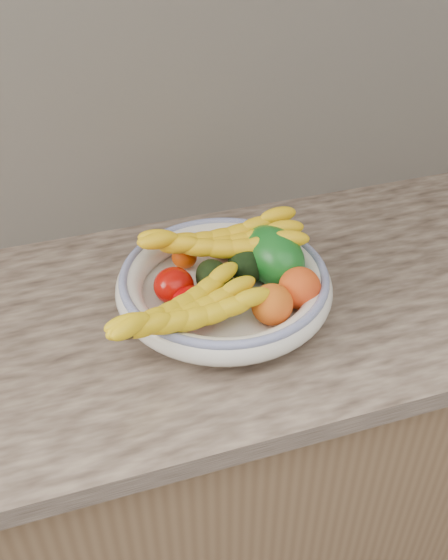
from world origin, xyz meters
TOP-DOWN VIEW (x-y plane):
  - kitchen_counter at (0.00, 1.69)m, footprint 2.44×0.66m
  - fruit_bowl at (0.00, 1.66)m, footprint 0.39×0.39m
  - clementine_back_left at (-0.05, 1.76)m, footprint 0.05×0.05m
  - clementine_back_right at (0.03, 1.77)m, footprint 0.07×0.07m
  - tomato_left at (-0.09, 1.67)m, footprint 0.08×0.08m
  - tomato_near_left at (-0.07, 1.61)m, footprint 0.09×0.09m
  - avocado_center at (-0.02, 1.66)m, footprint 0.07×0.10m
  - avocado_right at (0.06, 1.70)m, footprint 0.11×0.13m
  - green_mango at (0.10, 1.68)m, footprint 0.15×0.17m
  - peach_front at (0.05, 1.56)m, footprint 0.09×0.09m
  - peach_right at (0.12, 1.59)m, footprint 0.10×0.10m
  - banana_bunch_back at (0.02, 1.73)m, footprint 0.34×0.16m
  - banana_bunch_front at (-0.10, 1.56)m, footprint 0.32×0.20m

SIDE VIEW (x-z plane):
  - kitchen_counter at x=0.00m, z-range -0.24..1.16m
  - fruit_bowl at x=0.00m, z-range 0.91..0.99m
  - clementine_back_left at x=-0.05m, z-range 0.93..0.98m
  - clementine_back_right at x=0.03m, z-range 0.93..0.98m
  - tomato_left at x=-0.09m, z-range 0.93..0.99m
  - tomato_near_left at x=-0.07m, z-range 0.93..1.00m
  - avocado_center at x=-0.02m, z-range 0.93..1.00m
  - avocado_right at x=0.06m, z-range 0.93..1.00m
  - peach_front at x=0.05m, z-range 0.93..1.00m
  - peach_right at x=0.12m, z-range 0.93..1.01m
  - green_mango at x=0.10m, z-range 0.91..1.04m
  - banana_bunch_front at x=-0.10m, z-range 0.94..1.02m
  - banana_bunch_back at x=0.02m, z-range 0.94..1.03m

